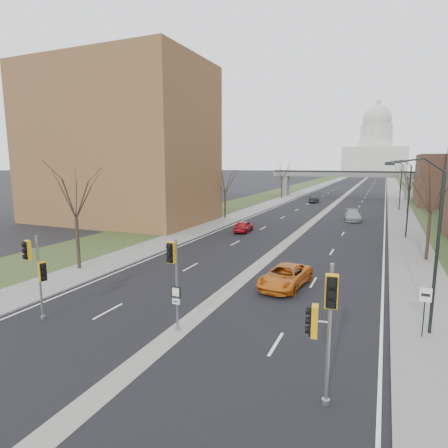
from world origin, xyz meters
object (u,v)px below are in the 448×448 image
Objects in this scene: signal_pole_right at (324,316)px; speed_limit_sign at (425,303)px; car_left_near at (244,226)px; car_right_mid at (353,216)px; car_left_far at (314,200)px; car_right_near at (285,276)px; signal_pole_left at (37,266)px; signal_pole_median at (174,269)px.

speed_limit_sign is (3.75, 7.21, -1.58)m from signal_pole_right.
speed_limit_sign is at bearing 123.45° from car_left_near.
car_left_near is 18.73m from car_right_mid.
signal_pole_right is 68.59m from car_left_far.
car_right_mid reaches higher than car_left_far.
car_right_mid is (9.50, -22.45, 0.11)m from car_left_far.
car_right_near is (7.64, -55.32, 0.10)m from car_left_far.
signal_pole_left is at bearing 83.80° from car_left_near.
signal_pole_left is at bearing -167.92° from signal_pole_median.
speed_limit_sign is at bearing -24.80° from car_right_near.
car_left_near is at bearing 90.03° from car_left_far.
car_left_far is (-11.96, 67.48, -2.75)m from signal_pole_right.
car_right_near is at bearing -100.52° from car_right_mid.
car_right_near is at bearing 101.25° from car_left_far.
signal_pole_right is (15.15, -1.35, 0.32)m from signal_pole_left.
signal_pole_right reaches higher than signal_pole_left.
speed_limit_sign is (18.91, 5.86, -1.26)m from signal_pole_left.
signal_pole_right reaches higher than signal_pole_median.
signal_pole_median is (7.45, 1.65, 0.25)m from signal_pole_left.
signal_pole_median reaches higher than car_right_near.
signal_pole_right is 45.18m from car_right_mid.
signal_pole_median is 0.88× the size of car_right_near.
car_left_near is at bearing 106.53° from signal_pole_left.
car_left_far is at bearing 105.68° from car_right_mid.
signal_pole_left is 1.90× the size of speed_limit_sign.
car_left_near is (-6.44, 27.39, -2.62)m from signal_pole_median.
signal_pole_median is 10.10m from car_right_near.
signal_pole_right is 2.09× the size of speed_limit_sign.
signal_pole_left is 15.48m from car_right_near.
speed_limit_sign is 0.59× the size of car_left_near.
signal_pole_median reaches higher than car_right_mid.
signal_pole_right reaches higher than car_right_near.
signal_pole_median is at bearing -104.38° from car_right_mid.
signal_pole_median is 0.91× the size of car_right_mid.
car_left_far is 55.84m from car_right_near.
car_right_near is 1.03× the size of car_right_mid.
signal_pole_right is 8.28m from speed_limit_sign.
speed_limit_sign is at bearing -87.94° from car_right_mid.
signal_pole_left is 0.98× the size of signal_pole_median.
car_right_mid is (-6.21, 37.83, -1.06)m from speed_limit_sign.
car_left_near is (-14.14, 30.39, -2.69)m from signal_pole_right.
car_left_far is 0.76× the size of car_right_mid.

